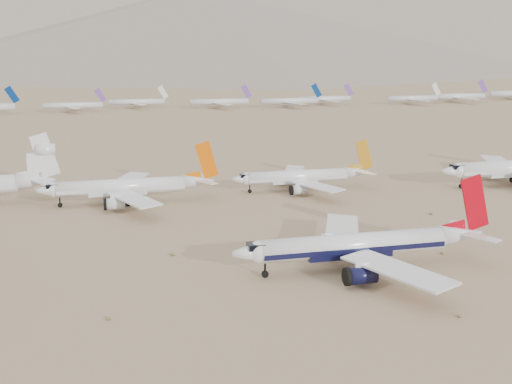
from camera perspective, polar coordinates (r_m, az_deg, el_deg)
ground at (r=128.45m, az=7.02°, el=-6.57°), size 7000.00×7000.00×0.00m
main_airliner at (r=126.41m, az=9.60°, el=-4.65°), size 50.27×49.10×17.74m
row2_gold_tail at (r=191.99m, az=4.19°, el=1.37°), size 41.50×40.58×14.78m
row2_orange_tail at (r=178.82m, az=-11.25°, el=0.45°), size 46.48×45.46×16.58m
distant_storage_row at (r=446.22m, az=0.20°, el=8.14°), size 662.93×59.32×16.32m
foothills at (r=1340.56m, az=11.50°, el=13.86°), size 4637.50×1395.00×155.00m
desert_scrub at (r=104.65m, az=14.03°, el=-11.41°), size 261.14×121.67×0.63m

